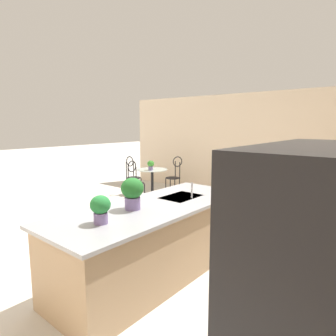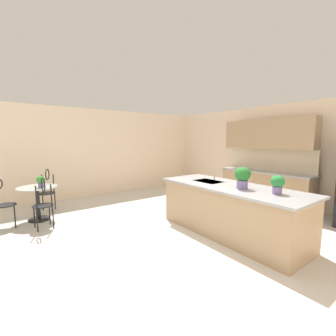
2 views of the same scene
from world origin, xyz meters
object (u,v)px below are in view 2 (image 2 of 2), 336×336
(chair_near_window, at_px, (47,188))
(potted_plant_counter_far, at_px, (278,183))
(potted_plant_on_table, at_px, (41,181))
(bistro_table, at_px, (38,200))
(chair_by_island, at_px, (43,201))
(chair_toward_desk, at_px, (1,200))
(potted_plant_counter_near, at_px, (242,176))

(chair_near_window, relative_size, potted_plant_counter_far, 3.58)
(potted_plant_on_table, bearing_deg, chair_near_window, 163.92)
(bistro_table, bearing_deg, potted_plant_on_table, 27.86)
(chair_near_window, distance_m, potted_plant_counter_far, 5.11)
(potted_plant_on_table, relative_size, potted_plant_counter_far, 0.85)
(chair_by_island, height_order, potted_plant_counter_far, potted_plant_counter_far)
(chair_near_window, height_order, chair_toward_desk, same)
(chair_by_island, relative_size, potted_plant_counter_near, 2.77)
(chair_near_window, relative_size, potted_plant_on_table, 4.21)
(chair_by_island, height_order, potted_plant_on_table, chair_by_island)
(chair_near_window, bearing_deg, chair_toward_desk, -52.21)
(chair_by_island, distance_m, potted_plant_counter_far, 4.24)
(chair_toward_desk, height_order, potted_plant_counter_far, potted_plant_counter_far)
(potted_plant_on_table, bearing_deg, bistro_table, -152.14)
(chair_by_island, distance_m, potted_plant_on_table, 0.61)
(chair_toward_desk, bearing_deg, chair_near_window, 127.79)
(bistro_table, relative_size, chair_toward_desk, 0.77)
(bistro_table, relative_size, chair_near_window, 0.77)
(bistro_table, xyz_separation_m, potted_plant_counter_near, (3.26, 2.69, 0.69))
(potted_plant_counter_near, bearing_deg, bistro_table, -140.40)
(bistro_table, distance_m, chair_by_island, 0.66)
(potted_plant_on_table, distance_m, potted_plant_counter_far, 4.60)
(potted_plant_on_table, height_order, potted_plant_counter_far, potted_plant_counter_far)
(potted_plant_counter_near, bearing_deg, potted_plant_counter_far, 11.97)
(bistro_table, relative_size, potted_plant_counter_far, 2.75)
(chair_near_window, relative_size, chair_by_island, 1.00)
(chair_near_window, relative_size, potted_plant_counter_near, 2.77)
(chair_by_island, height_order, chair_toward_desk, same)
(chair_near_window, bearing_deg, bistro_table, -24.56)
(potted_plant_counter_near, bearing_deg, chair_by_island, -134.24)
(chair_toward_desk, xyz_separation_m, potted_plant_counter_far, (3.70, 3.45, 0.51))
(chair_by_island, bearing_deg, potted_plant_counter_near, 45.76)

